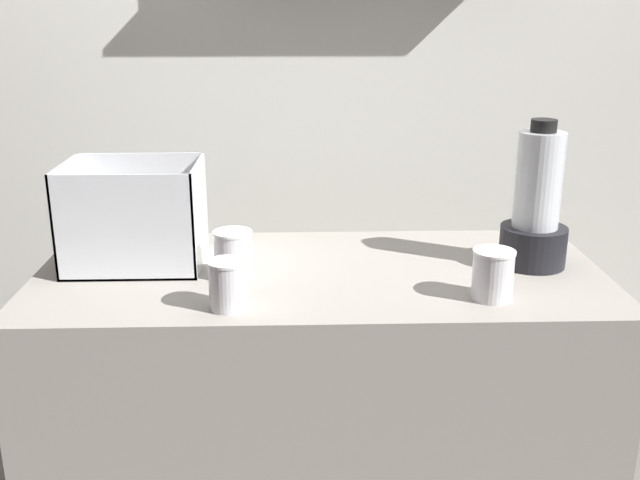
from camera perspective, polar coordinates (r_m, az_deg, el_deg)
counter at (r=2.02m, az=0.00°, el=-14.42°), size 1.40×0.64×0.90m
back_wall_unit at (r=2.49m, az=-0.49°, el=11.80°), size 2.60×0.24×2.50m
carrot_display_bin at (r=1.90m, az=-13.89°, el=0.56°), size 0.33×0.25×0.26m
blender_pitcher at (r=1.90m, az=16.40°, el=2.19°), size 0.17×0.17×0.37m
juice_cup_carrot_far_left at (r=1.77m, az=-6.74°, el=-1.27°), size 0.09×0.09×0.12m
juice_cup_beet_left at (r=1.60m, az=-7.12°, el=-3.68°), size 0.09×0.09×0.11m
juice_cup_mango_middle at (r=1.68m, az=13.24°, el=-2.83°), size 0.09×0.09×0.11m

